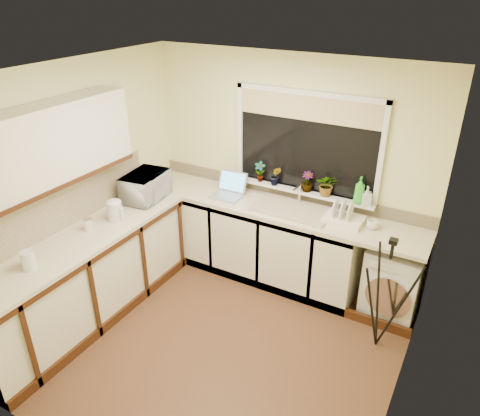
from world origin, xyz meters
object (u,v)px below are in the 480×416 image
plant_b (276,176)px  cup_back (373,225)px  tripod (384,295)px  soap_bottle_green (360,190)px  glass_jug (28,260)px  kettle (115,211)px  plant_d (327,185)px  microwave (146,186)px  plant_c (307,182)px  dish_rack (344,220)px  laptop (229,189)px  soap_bottle_clear (367,196)px  plant_a (260,172)px  steel_jar (88,224)px  cup_left (29,260)px  washing_machine (395,281)px

plant_b → cup_back: (1.13, -0.18, -0.21)m
tripod → cup_back: 0.72m
soap_bottle_green → cup_back: size_ratio=2.46×
tripod → glass_jug: 3.07m
kettle → plant_d: size_ratio=0.82×
kettle → cup_back: kettle is taller
plant_d → cup_back: 0.63m
soap_bottle_green → microwave: bearing=-161.5°
plant_c → dish_rack: bearing=-23.4°
laptop → soap_bottle_clear: soap_bottle_clear is taller
glass_jug → soap_bottle_clear: size_ratio=0.83×
kettle → cup_back: bearing=25.2°
microwave → plant_a: bearing=-61.7°
kettle → dish_rack: size_ratio=0.52×
plant_a → plant_b: (0.20, -0.01, -0.01)m
steel_jar → laptop: bearing=60.3°
cup_back → cup_left: cup_left is taller
steel_jar → cup_back: (2.39, 1.36, -0.01)m
soap_bottle_green → cup_left: 3.12m
cup_left → cup_back: bearing=40.7°
steel_jar → microwave: bearing=87.8°
cup_left → soap_bottle_green: bearing=45.7°
washing_machine → microwave: 2.79m
kettle → soap_bottle_clear: (2.17, 1.26, 0.15)m
washing_machine → cup_back: size_ratio=6.54×
microwave → plant_b: bearing=-66.5°
laptop → dish_rack: laptop is taller
dish_rack → plant_c: bearing=157.4°
tripod → cup_back: (-0.29, 0.54, 0.37)m
washing_machine → plant_c: bearing=175.1°
glass_jug → cup_back: glass_jug is taller
plant_a → cup_left: size_ratio=2.27×
steel_jar → cup_left: 0.68m
steel_jar → plant_a: bearing=55.7°
dish_rack → cup_left: (-2.10, -2.03, 0.02)m
plant_b → soap_bottle_green: (0.92, 0.00, 0.03)m
cup_back → microwave: bearing=-167.1°
steel_jar → soap_bottle_green: size_ratio=0.42×
plant_b → cup_back: plant_b is taller
plant_d → cup_left: (-1.83, -2.24, -0.22)m
plant_d → soap_bottle_clear: size_ratio=1.22×
cup_left → dish_rack: bearing=44.1°
laptop → cup_left: laptop is taller
washing_machine → soap_bottle_clear: size_ratio=3.78×
cup_back → tripod: bearing=-61.4°
dish_rack → tripod: size_ratio=0.33×
washing_machine → glass_jug: size_ratio=4.54×
washing_machine → soap_bottle_clear: soap_bottle_clear is taller
steel_jar → plant_d: (1.83, 1.56, 0.21)m
laptop → plant_c: 0.89m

